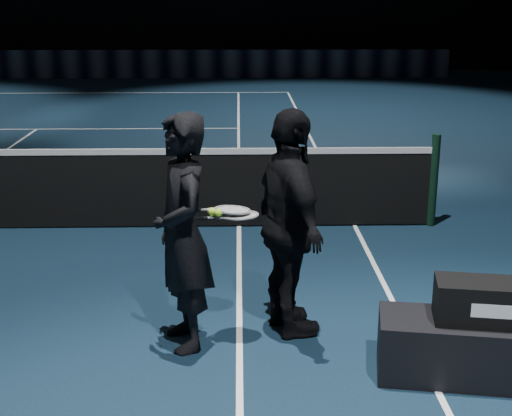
# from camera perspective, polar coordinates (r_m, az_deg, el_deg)

# --- Properties ---
(net_post_right) EXTENTS (0.10, 0.10, 1.10)m
(net_post_right) POSITION_cam_1_polar(r_m,az_deg,el_deg) (8.62, 14.02, 2.14)
(net_post_right) COLOR black
(net_post_right) RESTS_ON floor
(sponsor_backdrop) EXTENTS (22.00, 0.15, 0.90)m
(sponsor_backdrop) POSITION_cam_1_polar(r_m,az_deg,el_deg) (24.00, -11.49, 11.21)
(sponsor_backdrop) COLOR black
(sponsor_backdrop) RESTS_ON floor
(player_bench) EXTENTS (1.56, 0.74, 0.45)m
(player_bench) POSITION_cam_1_polar(r_m,az_deg,el_deg) (5.42, 17.81, -10.76)
(player_bench) COLOR black
(player_bench) RESTS_ON floor
(racket_bag) EXTENTS (0.79, 0.44, 0.30)m
(racket_bag) POSITION_cam_1_polar(r_m,az_deg,el_deg) (5.27, 18.18, -7.15)
(racket_bag) COLOR black
(racket_bag) RESTS_ON player_bench
(bag_signature) EXTENTS (0.34, 0.06, 0.10)m
(bag_signature) POSITION_cam_1_polar(r_m,az_deg,el_deg) (5.13, 18.77, -7.87)
(bag_signature) COLOR white
(bag_signature) RESTS_ON racket_bag
(player_a) EXTENTS (0.64, 0.78, 1.84)m
(player_a) POSITION_cam_1_polar(r_m,az_deg,el_deg) (5.42, -5.91, -2.03)
(player_a) COLOR black
(player_a) RESTS_ON floor
(player_b) EXTENTS (0.76, 1.16, 1.84)m
(player_b) POSITION_cam_1_polar(r_m,az_deg,el_deg) (5.60, 2.73, -1.34)
(player_b) COLOR black
(player_b) RESTS_ON floor
(racket_lower) EXTENTS (0.71, 0.37, 0.03)m
(racket_lower) POSITION_cam_1_polar(r_m,az_deg,el_deg) (5.46, -1.27, -0.59)
(racket_lower) COLOR black
(racket_lower) RESTS_ON player_a
(racket_upper) EXTENTS (0.71, 0.41, 0.10)m
(racket_upper) POSITION_cam_1_polar(r_m,az_deg,el_deg) (5.48, -1.88, -0.16)
(racket_upper) COLOR black
(racket_upper) RESTS_ON player_b
(tennis_balls) EXTENTS (0.12, 0.10, 0.12)m
(tennis_balls) POSITION_cam_1_polar(r_m,az_deg,el_deg) (5.41, -3.30, -0.17)
(tennis_balls) COLOR #B9ED32
(tennis_balls) RESTS_ON racket_upper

